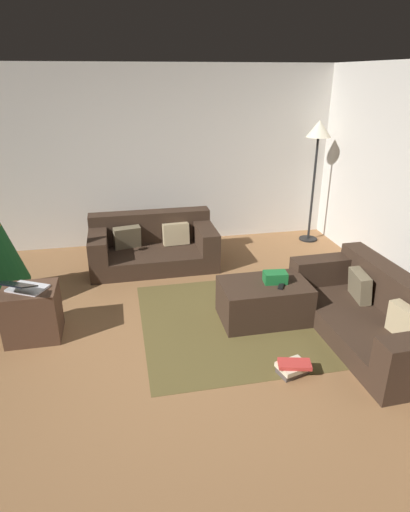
{
  "coord_description": "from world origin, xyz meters",
  "views": [
    {
      "loc": [
        -0.18,
        -3.3,
        2.45
      ],
      "look_at": [
        0.62,
        0.6,
        0.75
      ],
      "focal_mm": 30.05,
      "sensor_mm": 36.0,
      "label": 1
    }
  ],
  "objects_px": {
    "couch_right": "(376,313)",
    "laptop": "(23,287)",
    "couch_left": "(153,245)",
    "book_stack": "(293,367)",
    "gift_box": "(275,277)",
    "tv_remote": "(281,285)",
    "ottoman": "(264,301)",
    "side_table": "(32,313)",
    "corner_lamp": "(318,139)"
  },
  "relations": [
    {
      "from": "couch_left",
      "to": "ottoman",
      "type": "relative_size",
      "value": 1.83
    },
    {
      "from": "side_table",
      "to": "laptop",
      "type": "bearing_deg",
      "value": -118.75
    },
    {
      "from": "ottoman",
      "to": "gift_box",
      "type": "bearing_deg",
      "value": 1.62
    },
    {
      "from": "couch_left",
      "to": "book_stack",
      "type": "distance_m",
      "value": 2.86
    },
    {
      "from": "gift_box",
      "to": "side_table",
      "type": "xyz_separation_m",
      "value": [
        -2.47,
        0.13,
        -0.22
      ]
    },
    {
      "from": "gift_box",
      "to": "book_stack",
      "type": "relative_size",
      "value": 0.77
    },
    {
      "from": "couch_left",
      "to": "couch_right",
      "type": "relative_size",
      "value": 0.88
    },
    {
      "from": "book_stack",
      "to": "corner_lamp",
      "type": "distance_m",
      "value": 3.76
    },
    {
      "from": "couch_right",
      "to": "ottoman",
      "type": "xyz_separation_m",
      "value": [
        -0.99,
        0.52,
        -0.04
      ]
    },
    {
      "from": "couch_right",
      "to": "tv_remote",
      "type": "distance_m",
      "value": 0.97
    },
    {
      "from": "ottoman",
      "to": "side_table",
      "type": "bearing_deg",
      "value": 176.68
    },
    {
      "from": "couch_right",
      "to": "book_stack",
      "type": "bearing_deg",
      "value": 110.37
    },
    {
      "from": "ottoman",
      "to": "corner_lamp",
      "type": "xyz_separation_m",
      "value": [
        1.49,
        2.15,
        1.36
      ]
    },
    {
      "from": "couch_left",
      "to": "laptop",
      "type": "xyz_separation_m",
      "value": [
        -1.36,
        -1.65,
        0.33
      ]
    },
    {
      "from": "ottoman",
      "to": "corner_lamp",
      "type": "height_order",
      "value": "corner_lamp"
    },
    {
      "from": "couch_right",
      "to": "tv_remote",
      "type": "relative_size",
      "value": 11.98
    },
    {
      "from": "tv_remote",
      "to": "corner_lamp",
      "type": "relative_size",
      "value": 0.09
    },
    {
      "from": "couch_left",
      "to": "tv_remote",
      "type": "bearing_deg",
      "value": 122.26
    },
    {
      "from": "gift_box",
      "to": "couch_right",
      "type": "bearing_deg",
      "value": -30.79
    },
    {
      "from": "laptop",
      "to": "book_stack",
      "type": "bearing_deg",
      "value": -23.64
    },
    {
      "from": "side_table",
      "to": "corner_lamp",
      "type": "relative_size",
      "value": 0.29
    },
    {
      "from": "couch_left",
      "to": "side_table",
      "type": "bearing_deg",
      "value": 49.78
    },
    {
      "from": "book_stack",
      "to": "ottoman",
      "type": "bearing_deg",
      "value": 87.38
    },
    {
      "from": "book_stack",
      "to": "corner_lamp",
      "type": "bearing_deg",
      "value": 63.71
    },
    {
      "from": "ottoman",
      "to": "book_stack",
      "type": "bearing_deg",
      "value": -92.62
    },
    {
      "from": "ottoman",
      "to": "book_stack",
      "type": "relative_size",
      "value": 2.98
    },
    {
      "from": "gift_box",
      "to": "laptop",
      "type": "distance_m",
      "value": 2.51
    },
    {
      "from": "couch_right",
      "to": "laptop",
      "type": "xyz_separation_m",
      "value": [
        -3.39,
        0.61,
        0.34
      ]
    },
    {
      "from": "couch_right",
      "to": "laptop",
      "type": "bearing_deg",
      "value": 78.14
    },
    {
      "from": "laptop",
      "to": "corner_lamp",
      "type": "height_order",
      "value": "corner_lamp"
    },
    {
      "from": "gift_box",
      "to": "corner_lamp",
      "type": "relative_size",
      "value": 0.13
    },
    {
      "from": "couch_left",
      "to": "tv_remote",
      "type": "xyz_separation_m",
      "value": [
        1.17,
        -1.83,
        0.17
      ]
    },
    {
      "from": "gift_box",
      "to": "tv_remote",
      "type": "distance_m",
      "value": 0.12
    },
    {
      "from": "tv_remote",
      "to": "corner_lamp",
      "type": "xyz_separation_m",
      "value": [
        1.34,
        2.25,
        1.14
      ]
    },
    {
      "from": "couch_right",
      "to": "side_table",
      "type": "distance_m",
      "value": 3.42
    },
    {
      "from": "tv_remote",
      "to": "side_table",
      "type": "distance_m",
      "value": 2.52
    },
    {
      "from": "gift_box",
      "to": "corner_lamp",
      "type": "distance_m",
      "value": 2.77
    },
    {
      "from": "ottoman",
      "to": "corner_lamp",
      "type": "bearing_deg",
      "value": 55.35
    },
    {
      "from": "tv_remote",
      "to": "laptop",
      "type": "relative_size",
      "value": 0.31
    },
    {
      "from": "couch_left",
      "to": "couch_right",
      "type": "height_order",
      "value": "couch_left"
    },
    {
      "from": "tv_remote",
      "to": "gift_box",
      "type": "bearing_deg",
      "value": 137.23
    },
    {
      "from": "laptop",
      "to": "side_table",
      "type": "bearing_deg",
      "value": 61.25
    },
    {
      "from": "ottoman",
      "to": "couch_left",
      "type": "bearing_deg",
      "value": 120.7
    },
    {
      "from": "couch_left",
      "to": "gift_box",
      "type": "relative_size",
      "value": 7.05
    },
    {
      "from": "gift_box",
      "to": "tv_remote",
      "type": "relative_size",
      "value": 1.5
    },
    {
      "from": "ottoman",
      "to": "gift_box",
      "type": "xyz_separation_m",
      "value": [
        0.11,
        0.0,
        0.27
      ]
    },
    {
      "from": "couch_left",
      "to": "corner_lamp",
      "type": "xyz_separation_m",
      "value": [
        2.51,
        0.42,
        1.31
      ]
    },
    {
      "from": "ottoman",
      "to": "book_stack",
      "type": "xyz_separation_m",
      "value": [
        -0.04,
        -0.94,
        -0.15
      ]
    },
    {
      "from": "laptop",
      "to": "book_stack",
      "type": "relative_size",
      "value": 1.64
    },
    {
      "from": "gift_box",
      "to": "side_table",
      "type": "distance_m",
      "value": 2.49
    }
  ]
}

